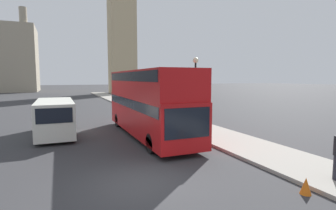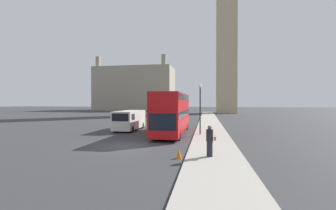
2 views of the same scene
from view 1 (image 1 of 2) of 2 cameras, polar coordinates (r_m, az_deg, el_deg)
name	(u,v)px [view 1 (image 1 of 2)]	position (r m, az deg, el deg)	size (l,w,h in m)	color
ground_plane	(142,183)	(9.80, -5.69, -16.51)	(300.00, 300.00, 0.00)	#333335
sidewalk_strip	(282,159)	(13.24, 23.64, -10.65)	(3.35, 120.00, 0.15)	#9E998E
red_double_decker_bus	(148,100)	(16.82, -4.34, 1.16)	(2.61, 11.11, 4.20)	#B71114
white_van	(55,117)	(18.40, -23.36, -2.42)	(2.22, 6.02, 2.29)	silver
street_lamp	(195,83)	(17.07, 5.98, 4.86)	(0.36, 0.36, 4.90)	black
traffic_cone	(306,186)	(9.86, 27.81, -15.32)	(0.36, 0.36, 0.55)	orange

